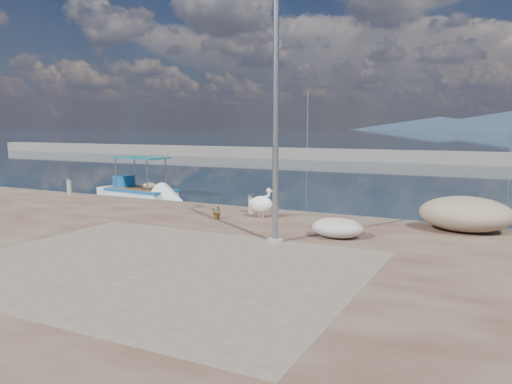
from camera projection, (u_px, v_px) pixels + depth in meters
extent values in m
plane|color=#162635|center=(196.00, 252.00, 14.29)|extent=(1400.00, 1400.00, 0.00)
cube|color=#532E24|center=(10.00, 313.00, 8.95)|extent=(44.00, 22.00, 0.50)
cube|color=gray|center=(158.00, 265.00, 11.13)|extent=(9.00, 7.00, 0.01)
cube|color=gray|center=(420.00, 157.00, 49.60)|extent=(120.00, 2.20, 1.20)
cylinder|color=gray|center=(308.00, 123.00, 54.53)|extent=(0.16, 0.16, 7.00)
cone|color=#28384C|center=(440.00, 123.00, 619.58)|extent=(220.00, 220.00, 16.00)
cube|color=white|center=(141.00, 197.00, 25.06)|extent=(5.19, 2.24, 0.82)
cube|color=#185C9C|center=(141.00, 190.00, 25.01)|extent=(3.80, 2.12, 0.12)
cube|color=maroon|center=(141.00, 198.00, 25.06)|extent=(3.80, 2.10, 0.10)
cube|color=#185C9C|center=(124.00, 181.00, 25.65)|extent=(0.87, 0.87, 0.61)
cube|color=#195A64|center=(140.00, 158.00, 24.80)|extent=(2.94, 1.88, 0.07)
cylinder|color=tan|center=(260.00, 214.00, 16.95)|extent=(0.03, 0.03, 0.26)
cylinder|color=tan|center=(263.00, 214.00, 16.89)|extent=(0.03, 0.03, 0.26)
ellipsoid|color=white|center=(261.00, 204.00, 16.88)|extent=(0.79, 0.50, 0.56)
cylinder|color=white|center=(268.00, 196.00, 16.73)|extent=(0.18, 0.11, 0.48)
sphere|color=white|center=(269.00, 190.00, 16.69)|extent=(0.16, 0.16, 0.16)
cone|color=#F1B75E|center=(274.00, 192.00, 16.61)|extent=(0.38, 0.09, 0.12)
cylinder|color=gray|center=(276.00, 110.00, 12.92)|extent=(0.16, 0.16, 7.00)
cylinder|color=gray|center=(275.00, 240.00, 13.37)|extent=(0.44, 0.44, 0.10)
cylinder|color=gray|center=(251.00, 205.00, 17.72)|extent=(0.17, 0.17, 0.66)
cylinder|color=gray|center=(251.00, 195.00, 17.68)|extent=(0.22, 0.22, 0.06)
cylinder|color=gray|center=(69.00, 186.00, 22.66)|extent=(0.19, 0.19, 0.75)
cylinder|color=gray|center=(69.00, 178.00, 22.61)|extent=(0.26, 0.26, 0.06)
imported|color=#33722D|center=(217.00, 212.00, 16.72)|extent=(0.44, 0.39, 0.45)
ellipsoid|color=tan|center=(466.00, 214.00, 14.69)|extent=(2.66, 1.90, 1.04)
ellipsoid|color=beige|center=(337.00, 228.00, 13.90)|extent=(1.47, 1.10, 0.55)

